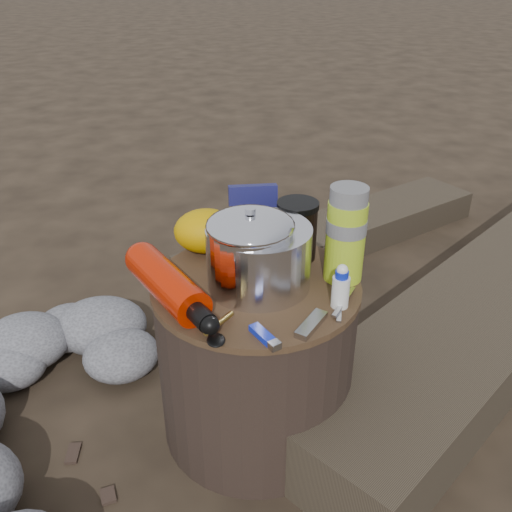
{
  "coord_description": "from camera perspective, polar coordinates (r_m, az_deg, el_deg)",
  "views": [
    {
      "loc": [
        -0.07,
        -1.02,
        1.05
      ],
      "look_at": [
        0.0,
        0.0,
        0.48
      ],
      "focal_mm": 39.14,
      "sensor_mm": 36.0,
      "label": 1
    }
  ],
  "objects": [
    {
      "name": "ground",
      "position": [
        1.46,
        0.0,
        -16.68
      ],
      "size": [
        60.0,
        60.0,
        0.0
      ],
      "primitive_type": "plane",
      "color": "#30251B",
      "rests_on": "ground"
    },
    {
      "name": "stump",
      "position": [
        1.32,
        0.0,
        -10.42
      ],
      "size": [
        0.45,
        0.45,
        0.41
      ],
      "primitive_type": "cylinder",
      "color": "black",
      "rests_on": "ground"
    },
    {
      "name": "rock_ring",
      "position": [
        1.44,
        -20.92,
        -14.9
      ],
      "size": [
        0.44,
        0.95,
        0.19
      ],
      "primitive_type": null,
      "color": "slate",
      "rests_on": "ground"
    },
    {
      "name": "log_small",
      "position": [
        2.22,
        8.29,
        2.25
      ],
      "size": [
        1.28,
        0.9,
        0.11
      ],
      "primitive_type": "cube",
      "rotation": [
        0.0,
        0.0,
        -1.03
      ],
      "color": "#332B20",
      "rests_on": "ground"
    },
    {
      "name": "foil_windscreen",
      "position": [
        1.16,
        0.29,
        -0.09
      ],
      "size": [
        0.22,
        0.22,
        0.13
      ],
      "primitive_type": "cylinder",
      "color": "silver",
      "rests_on": "stump"
    },
    {
      "name": "camping_pot",
      "position": [
        1.14,
        -0.57,
        0.42
      ],
      "size": [
        0.18,
        0.18,
        0.18
      ],
      "primitive_type": "cylinder",
      "color": "silver",
      "rests_on": "stump"
    },
    {
      "name": "fuel_bottle",
      "position": [
        1.14,
        -9.09,
        -2.76
      ],
      "size": [
        0.22,
        0.31,
        0.08
      ],
      "primitive_type": null,
      "rotation": [
        0.0,
        0.0,
        0.53
      ],
      "color": "red",
      "rests_on": "stump"
    },
    {
      "name": "thermos",
      "position": [
        1.19,
        9.16,
        2.16
      ],
      "size": [
        0.08,
        0.08,
        0.21
      ],
      "primitive_type": "cylinder",
      "color": "#A3C620",
      "rests_on": "stump"
    },
    {
      "name": "travel_mug",
      "position": [
        1.27,
        4.2,
        2.61
      ],
      "size": [
        0.09,
        0.09,
        0.14
      ],
      "primitive_type": "cylinder",
      "color": "black",
      "rests_on": "stump"
    },
    {
      "name": "stuff_sack",
      "position": [
        1.31,
        -5.14,
        2.58
      ],
      "size": [
        0.15,
        0.12,
        0.1
      ],
      "primitive_type": "ellipsoid",
      "color": "#C59201",
      "rests_on": "stump"
    },
    {
      "name": "food_pouch",
      "position": [
        1.33,
        -0.28,
        4.2
      ],
      "size": [
        0.12,
        0.03,
        0.15
      ],
      "primitive_type": "cube",
      "rotation": [
        0.0,
        0.0,
        0.05
      ],
      "color": "#161750",
      "rests_on": "stump"
    },
    {
      "name": "lighter",
      "position": [
        1.04,
        0.65,
        -7.99
      ],
      "size": [
        0.06,
        0.08,
        0.01
      ],
      "primitive_type": "cube",
      "rotation": [
        0.0,
        0.0,
        0.51
      ],
      "color": "#1023BD",
      "rests_on": "stump"
    },
    {
      "name": "multitool",
      "position": [
        1.07,
        5.66,
        -6.98
      ],
      "size": [
        0.07,
        0.09,
        0.01
      ],
      "primitive_type": "cube",
      "rotation": [
        0.0,
        0.0,
        -0.62
      ],
      "color": "#A7A7AC",
      "rests_on": "stump"
    },
    {
      "name": "pot_grabber",
      "position": [
        1.14,
        8.57,
        -4.88
      ],
      "size": [
        0.07,
        0.12,
        0.01
      ],
      "primitive_type": null,
      "rotation": [
        0.0,
        0.0,
        -0.39
      ],
      "color": "#A7A7AC",
      "rests_on": "stump"
    },
    {
      "name": "spork",
      "position": [
        1.07,
        -5.92,
        -6.91
      ],
      "size": [
        0.1,
        0.13,
        0.01
      ],
      "primitive_type": null,
      "rotation": [
        0.0,
        0.0,
        0.56
      ],
      "color": "black",
      "rests_on": "stump"
    },
    {
      "name": "squeeze_bottle",
      "position": [
        1.12,
        8.65,
        -3.26
      ],
      "size": [
        0.04,
        0.04,
        0.08
      ],
      "primitive_type": "cylinder",
      "color": "silver",
      "rests_on": "stump"
    }
  ]
}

